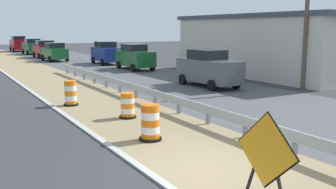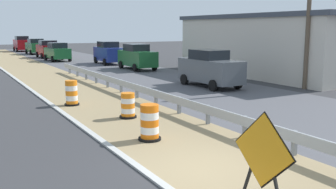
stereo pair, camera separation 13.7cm
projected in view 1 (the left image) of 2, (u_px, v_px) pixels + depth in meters
ground_plane at (204, 170)px, 9.51m from camera, size 160.00×160.00×0.00m
median_dirt_strip at (232, 163)px, 9.96m from camera, size 4.19×120.00×0.01m
curb_near_edge at (157, 180)px, 8.87m from camera, size 0.20×120.00×0.11m
guardrail_median at (267, 129)px, 11.38m from camera, size 0.18×44.34×0.71m
warning_sign_diamond at (266, 154)px, 7.46m from camera, size 0.15×1.54×1.91m
traffic_barrel_nearest at (150, 124)px, 11.98m from camera, size 0.71×0.71×1.12m
traffic_barrel_close at (128, 107)px, 14.95m from camera, size 0.66×0.66×0.98m
traffic_barrel_mid at (71, 94)px, 17.35m from camera, size 0.66×0.66×1.13m
car_lead_near_lane at (45, 49)px, 45.08m from camera, size 2.19×4.34×2.01m
car_trailing_near_lane at (106, 53)px, 37.27m from camera, size 2.08×4.31×2.15m
car_lead_far_lane at (18, 44)px, 57.18m from camera, size 2.10×4.64×2.26m
car_mid_far_lane at (208, 68)px, 22.85m from camera, size 1.97×4.49×2.17m
car_trailing_far_lane at (32, 46)px, 51.09m from camera, size 2.14×4.31×2.04m
car_distant_a at (135, 57)px, 32.33m from camera, size 1.98×4.48×2.11m
car_distant_b at (54, 52)px, 40.52m from camera, size 2.12×4.11×1.92m
roadside_shop_near at (271, 45)px, 28.74m from camera, size 7.00×15.09×4.40m
utility_pole_near at (306, 19)px, 21.51m from camera, size 0.24×1.80×7.59m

